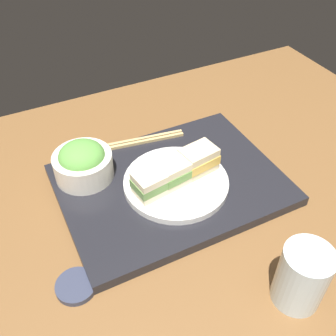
{
  "coord_description": "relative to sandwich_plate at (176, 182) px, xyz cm",
  "views": [
    {
      "loc": [
        21.95,
        44.14,
        58.13
      ],
      "look_at": [
        -4.1,
        -8.28,
        5.0
      ],
      "focal_mm": 41.98,
      "sensor_mm": 36.0,
      "label": 1
    }
  ],
  "objects": [
    {
      "name": "ground_plane",
      "position": [
        4.66,
        5.78,
        -4.37
      ],
      "size": [
        140.0,
        100.0,
        3.0
      ],
      "primitive_type": "cube",
      "color": "brown"
    },
    {
      "name": "serving_tray",
      "position": [
        0.38,
        -1.55,
        -1.78
      ],
      "size": [
        44.38,
        32.69,
        2.19
      ],
      "primitive_type": "cube",
      "color": "black",
      "rests_on": "ground_plane"
    },
    {
      "name": "sandwich_plate",
      "position": [
        0.0,
        0.0,
        0.0
      ],
      "size": [
        21.16,
        21.16,
        1.36
      ],
      "primitive_type": "cylinder",
      "color": "silver",
      "rests_on": "serving_tray"
    },
    {
      "name": "sandwich_near",
      "position": [
        -5.46,
        -0.85,
        3.32
      ],
      "size": [
        8.05,
        6.37,
        5.28
      ],
      "color": "beige",
      "rests_on": "sandwich_plate"
    },
    {
      "name": "sandwich_middle",
      "position": [
        0.0,
        -0.0,
        3.17
      ],
      "size": [
        8.2,
        6.39,
        4.99
      ],
      "color": "beige",
      "rests_on": "sandwich_plate"
    },
    {
      "name": "sandwich_far",
      "position": [
        5.46,
        0.85,
        3.09
      ],
      "size": [
        7.98,
        6.1,
        4.82
      ],
      "color": "beige",
      "rests_on": "sandwich_plate"
    },
    {
      "name": "salad_bowl",
      "position": [
        15.57,
        -10.9,
        2.96
      ],
      "size": [
        11.99,
        11.99,
        7.89
      ],
      "color": "silver",
      "rests_on": "serving_tray"
    },
    {
      "name": "chopsticks_pair",
      "position": [
        0.78,
        -15.99,
        -0.33
      ],
      "size": [
        20.08,
        4.72,
        0.7
      ],
      "color": "tan",
      "rests_on": "serving_tray"
    },
    {
      "name": "drinking_glass",
      "position": [
        -6.48,
        29.33,
        2.73
      ],
      "size": [
        7.79,
        7.79,
        11.21
      ],
      "primitive_type": "cylinder",
      "color": "silver",
      "rests_on": "ground_plane"
    },
    {
      "name": "small_sauce_dish",
      "position": [
        24.72,
        12.22,
        -2.32
      ],
      "size": [
        6.77,
        6.77,
        1.1
      ],
      "primitive_type": "cylinder",
      "color": "#33384C",
      "rests_on": "ground_plane"
    }
  ]
}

